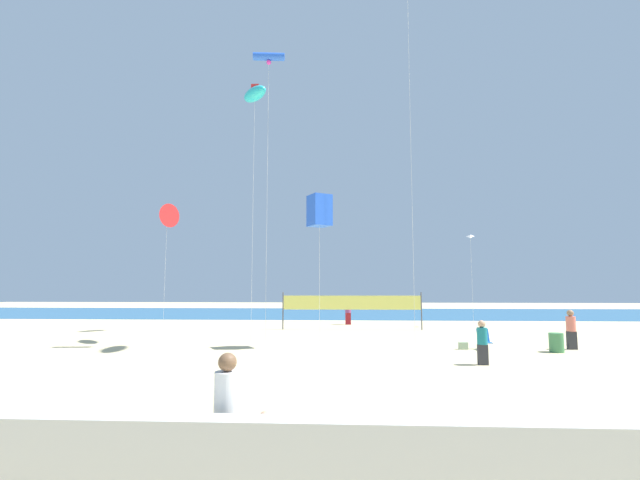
{
  "coord_description": "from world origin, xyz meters",
  "views": [
    {
      "loc": [
        0.43,
        -16.98,
        2.77
      ],
      "look_at": [
        -1.02,
        10.18,
        5.63
      ],
      "focal_mm": 24.84,
      "sensor_mm": 36.0,
      "label": 1
    }
  ],
  "objects_px": {
    "toddler_figure": "(264,437)",
    "kite_blue_box": "(319,211)",
    "beachgoer_coral_shirt": "(571,328)",
    "trash_barrel": "(556,343)",
    "kite_blue_tube": "(269,58)",
    "mother_figure": "(227,406)",
    "kite_white_diamond": "(470,238)",
    "volleyball_net": "(352,304)",
    "beachgoer_teal_shirt": "(482,341)",
    "folding_beach_chair": "(484,339)",
    "beachgoer_plum_shirt": "(348,311)",
    "kite_red_delta": "(167,216)",
    "beach_handbag": "(463,346)",
    "kite_cyan_inflatable": "(255,94)"
  },
  "relations": [
    {
      "from": "kite_white_diamond",
      "to": "kite_red_delta",
      "type": "distance_m",
      "value": 20.69
    },
    {
      "from": "kite_red_delta",
      "to": "beachgoer_plum_shirt",
      "type": "bearing_deg",
      "value": 23.65
    },
    {
      "from": "volleyball_net",
      "to": "kite_red_delta",
      "type": "bearing_deg",
      "value": -173.82
    },
    {
      "from": "toddler_figure",
      "to": "beachgoer_teal_shirt",
      "type": "xyz_separation_m",
      "value": [
        6.17,
        9.29,
        0.39
      ]
    },
    {
      "from": "beach_handbag",
      "to": "kite_blue_tube",
      "type": "distance_m",
      "value": 16.44
    },
    {
      "from": "beachgoer_coral_shirt",
      "to": "folding_beach_chair",
      "type": "height_order",
      "value": "beachgoer_coral_shirt"
    },
    {
      "from": "beachgoer_coral_shirt",
      "to": "trash_barrel",
      "type": "height_order",
      "value": "beachgoer_coral_shirt"
    },
    {
      "from": "mother_figure",
      "to": "beach_handbag",
      "type": "xyz_separation_m",
      "value": [
        7.1,
        13.23,
        -0.77
      ]
    },
    {
      "from": "beachgoer_coral_shirt",
      "to": "beach_handbag",
      "type": "distance_m",
      "value": 4.87
    },
    {
      "from": "beachgoer_teal_shirt",
      "to": "kite_red_delta",
      "type": "bearing_deg",
      "value": -71.87
    },
    {
      "from": "mother_figure",
      "to": "kite_cyan_inflatable",
      "type": "height_order",
      "value": "kite_cyan_inflatable"
    },
    {
      "from": "volleyball_net",
      "to": "kite_cyan_inflatable",
      "type": "relative_size",
      "value": 0.66
    },
    {
      "from": "beachgoer_teal_shirt",
      "to": "beachgoer_plum_shirt",
      "type": "xyz_separation_m",
      "value": [
        -4.61,
        16.47,
        0.16
      ]
    },
    {
      "from": "beachgoer_coral_shirt",
      "to": "kite_blue_tube",
      "type": "xyz_separation_m",
      "value": [
        -13.7,
        0.08,
        13.05
      ]
    },
    {
      "from": "mother_figure",
      "to": "kite_white_diamond",
      "type": "bearing_deg",
      "value": 75.48
    },
    {
      "from": "mother_figure",
      "to": "kite_red_delta",
      "type": "bearing_deg",
      "value": 124.07
    },
    {
      "from": "beachgoer_teal_shirt",
      "to": "beach_handbag",
      "type": "distance_m",
      "value": 3.99
    },
    {
      "from": "mother_figure",
      "to": "toddler_figure",
      "type": "distance_m",
      "value": 0.76
    },
    {
      "from": "folding_beach_chair",
      "to": "kite_blue_box",
      "type": "bearing_deg",
      "value": 170.96
    },
    {
      "from": "folding_beach_chair",
      "to": "kite_blue_tube",
      "type": "height_order",
      "value": "kite_blue_tube"
    },
    {
      "from": "mother_figure",
      "to": "trash_barrel",
      "type": "bearing_deg",
      "value": 58.54
    },
    {
      "from": "toddler_figure",
      "to": "kite_blue_tube",
      "type": "bearing_deg",
      "value": 99.71
    },
    {
      "from": "kite_white_diamond",
      "to": "kite_blue_tube",
      "type": "distance_m",
      "value": 18.35
    },
    {
      "from": "toddler_figure",
      "to": "volleyball_net",
      "type": "distance_m",
      "value": 22.02
    },
    {
      "from": "kite_red_delta",
      "to": "beach_handbag",
      "type": "bearing_deg",
      "value": -24.05
    },
    {
      "from": "kite_blue_box",
      "to": "kite_red_delta",
      "type": "relative_size",
      "value": 0.87
    },
    {
      "from": "trash_barrel",
      "to": "kite_blue_tube",
      "type": "relative_size",
      "value": 0.06
    },
    {
      "from": "beachgoer_teal_shirt",
      "to": "beachgoer_coral_shirt",
      "type": "xyz_separation_m",
      "value": [
        5.15,
        4.16,
        0.09
      ]
    },
    {
      "from": "beachgoer_coral_shirt",
      "to": "kite_cyan_inflatable",
      "type": "xyz_separation_m",
      "value": [
        -14.77,
        1.97,
        12.07
      ]
    },
    {
      "from": "beachgoer_plum_shirt",
      "to": "kite_blue_box",
      "type": "height_order",
      "value": "kite_blue_box"
    },
    {
      "from": "beachgoer_coral_shirt",
      "to": "kite_blue_box",
      "type": "bearing_deg",
      "value": -96.4
    },
    {
      "from": "beachgoer_teal_shirt",
      "to": "kite_cyan_inflatable",
      "type": "distance_m",
      "value": 16.67
    },
    {
      "from": "beachgoer_coral_shirt",
      "to": "kite_blue_box",
      "type": "distance_m",
      "value": 12.42
    },
    {
      "from": "kite_cyan_inflatable",
      "to": "beachgoer_teal_shirt",
      "type": "bearing_deg",
      "value": -32.53
    },
    {
      "from": "folding_beach_chair",
      "to": "trash_barrel",
      "type": "bearing_deg",
      "value": -21.38
    },
    {
      "from": "beachgoer_coral_shirt",
      "to": "trash_barrel",
      "type": "distance_m",
      "value": 1.5
    },
    {
      "from": "beachgoer_coral_shirt",
      "to": "toddler_figure",
      "type": "bearing_deg",
      "value": -46.75
    },
    {
      "from": "toddler_figure",
      "to": "kite_blue_box",
      "type": "distance_m",
      "value": 14.62
    },
    {
      "from": "beachgoer_teal_shirt",
      "to": "beachgoer_plum_shirt",
      "type": "distance_m",
      "value": 17.1
    },
    {
      "from": "beachgoer_plum_shirt",
      "to": "folding_beach_chair",
      "type": "height_order",
      "value": "beachgoer_plum_shirt"
    },
    {
      "from": "beachgoer_coral_shirt",
      "to": "volleyball_net",
      "type": "distance_m",
      "value": 12.79
    },
    {
      "from": "beachgoer_plum_shirt",
      "to": "kite_red_delta",
      "type": "bearing_deg",
      "value": -159.1
    },
    {
      "from": "kite_cyan_inflatable",
      "to": "kite_blue_tube",
      "type": "xyz_separation_m",
      "value": [
        1.07,
        -1.89,
        0.98
      ]
    },
    {
      "from": "trash_barrel",
      "to": "volleyball_net",
      "type": "bearing_deg",
      "value": 132.12
    },
    {
      "from": "beachgoer_teal_shirt",
      "to": "volleyball_net",
      "type": "height_order",
      "value": "volleyball_net"
    },
    {
      "from": "mother_figure",
      "to": "beachgoer_plum_shirt",
      "type": "distance_m",
      "value": 25.86
    },
    {
      "from": "volleyball_net",
      "to": "kite_red_delta",
      "type": "distance_m",
      "value": 13.24
    },
    {
      "from": "kite_blue_tube",
      "to": "toddler_figure",
      "type": "bearing_deg",
      "value": -80.01
    },
    {
      "from": "kite_blue_box",
      "to": "volleyball_net",
      "type": "bearing_deg",
      "value": 79.17
    },
    {
      "from": "toddler_figure",
      "to": "volleyball_net",
      "type": "height_order",
      "value": "volleyball_net"
    }
  ]
}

